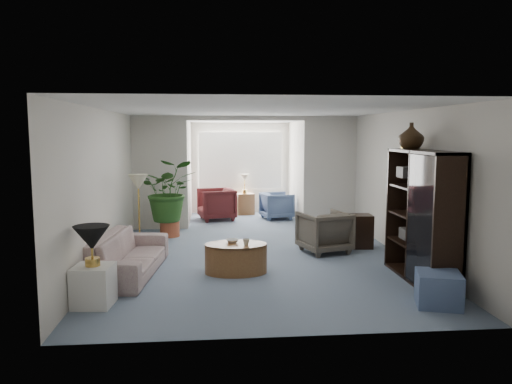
{
  "coord_description": "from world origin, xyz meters",
  "views": [
    {
      "loc": [
        -0.77,
        -7.89,
        2.13
      ],
      "look_at": [
        0.0,
        0.6,
        1.1
      ],
      "focal_mm": 34.56,
      "sensor_mm": 36.0,
      "label": 1
    }
  ],
  "objects": [
    {
      "name": "window_blinds",
      "position": [
        0.0,
        5.15,
        1.4
      ],
      "size": [
        2.2,
        0.02,
        1.5
      ],
      "primitive_type": "cube",
      "color": "white"
    },
    {
      "name": "wingback_chair",
      "position": [
        1.23,
        0.62,
        0.37
      ],
      "size": [
        0.99,
        1.0,
        0.74
      ],
      "primitive_type": "imported",
      "rotation": [
        0.0,
        0.0,
        3.43
      ],
      "color": "#5D554A",
      "rests_on": "ground"
    },
    {
      "name": "cabinet_urn",
      "position": [
        2.23,
        -0.68,
        2.08
      ],
      "size": [
        0.38,
        0.38,
        0.4
      ],
      "primitive_type": "imported",
      "color": "#332111",
      "rests_on": "entertainment_cabinet"
    },
    {
      "name": "ottoman",
      "position": [
        2.01,
        -2.23,
        0.21
      ],
      "size": [
        0.65,
        0.65,
        0.42
      ],
      "primitive_type": "cube",
      "rotation": [
        0.0,
        0.0,
        -0.3
      ],
      "color": "slate",
      "rests_on": "ground"
    },
    {
      "name": "sunroom_table",
      "position": [
        0.09,
        4.86,
        0.28
      ],
      "size": [
        0.51,
        0.44,
        0.55
      ],
      "primitive_type": "cube",
      "rotation": [
        0.0,
        0.0,
        0.21
      ],
      "color": "brown",
      "rests_on": "ground"
    },
    {
      "name": "side_table_dark",
      "position": [
        1.93,
        0.92,
        0.31
      ],
      "size": [
        0.54,
        0.44,
        0.62
      ],
      "primitive_type": "cube",
      "rotation": [
        0.0,
        0.0,
        -0.06
      ],
      "color": "black",
      "rests_on": "ground"
    },
    {
      "name": "framed_picture",
      "position": [
        2.46,
        -0.1,
        1.7
      ],
      "size": [
        0.04,
        0.5,
        0.4
      ],
      "primitive_type": "cube",
      "color": "#BDB297"
    },
    {
      "name": "back_header",
      "position": [
        0.0,
        3.0,
        2.45
      ],
      "size": [
        2.6,
        0.12,
        0.1
      ],
      "primitive_type": "cube",
      "color": "silver",
      "rests_on": "back_pier_left"
    },
    {
      "name": "floor_lamp",
      "position": [
        -2.08,
        1.02,
        1.25
      ],
      "size": [
        0.36,
        0.36,
        0.28
      ],
      "primitive_type": "cone",
      "color": "beige",
      "rests_on": "ground"
    },
    {
      "name": "back_pier_right",
      "position": [
        1.9,
        3.0,
        1.25
      ],
      "size": [
        1.2,
        0.12,
        2.5
      ],
      "primitive_type": "cube",
      "color": "silver",
      "rests_on": "ground"
    },
    {
      "name": "sofa",
      "position": [
        -2.04,
        -0.5,
        0.31
      ],
      "size": [
        1.03,
        2.17,
        0.61
      ],
      "primitive_type": "imported",
      "rotation": [
        0.0,
        0.0,
        1.47
      ],
      "color": "beige",
      "rests_on": "ground"
    },
    {
      "name": "entertainment_cabinet",
      "position": [
        2.23,
        -1.18,
        0.94
      ],
      "size": [
        0.45,
        1.69,
        1.88
      ],
      "primitive_type": "cube",
      "color": "black",
      "rests_on": "ground"
    },
    {
      "name": "sunroom_chair_maroon",
      "position": [
        -0.66,
        4.11,
        0.39
      ],
      "size": [
        1.0,
        0.98,
        0.78
      ],
      "primitive_type": "imported",
      "rotation": [
        0.0,
        0.0,
        -1.37
      ],
      "color": "#551D1F",
      "rests_on": "ground"
    },
    {
      "name": "shelf_clutter",
      "position": [
        2.18,
        -1.13,
        0.94
      ],
      "size": [
        0.3,
        1.13,
        1.06
      ],
      "color": "#3B3735",
      "rests_on": "entertainment_cabinet"
    },
    {
      "name": "table_lamp",
      "position": [
        -2.24,
        -1.85,
        0.85
      ],
      "size": [
        0.44,
        0.44,
        0.3
      ],
      "primitive_type": "cone",
      "color": "black",
      "rests_on": "end_table"
    },
    {
      "name": "sunroom_chair_blue",
      "position": [
        0.84,
        4.11,
        0.33
      ],
      "size": [
        0.85,
        0.84,
        0.66
      ],
      "primitive_type": "imported",
      "rotation": [
        0.0,
        0.0,
        1.78
      ],
      "color": "slate",
      "rests_on": "ground"
    },
    {
      "name": "floor",
      "position": [
        0.0,
        0.0,
        0.0
      ],
      "size": [
        6.0,
        6.0,
        0.0
      ],
      "primitive_type": "plane",
      "color": "gray",
      "rests_on": "ground"
    },
    {
      "name": "coffee_bowl",
      "position": [
        -0.46,
        -0.46,
        0.47
      ],
      "size": [
        0.21,
        0.21,
        0.05
      ],
      "primitive_type": "imported",
      "rotation": [
        0.0,
        0.0,
        0.1
      ],
      "color": "white",
      "rests_on": "coffee_table"
    },
    {
      "name": "plant_pot",
      "position": [
        -1.64,
        2.22,
        0.16
      ],
      "size": [
        0.4,
        0.4,
        0.32
      ],
      "primitive_type": "cylinder",
      "color": "#AE5132",
      "rests_on": "ground"
    },
    {
      "name": "sunroom_floor",
      "position": [
        0.0,
        4.1,
        0.0
      ],
      "size": [
        2.6,
        2.6,
        0.0
      ],
      "primitive_type": "plane",
      "color": "gray",
      "rests_on": "ground"
    },
    {
      "name": "end_table",
      "position": [
        -2.24,
        -1.85,
        0.25
      ],
      "size": [
        0.5,
        0.5,
        0.5
      ],
      "primitive_type": "cube",
      "rotation": [
        0.0,
        0.0,
        -0.1
      ],
      "color": "white",
      "rests_on": "ground"
    },
    {
      "name": "house_plant",
      "position": [
        -1.64,
        2.22,
        0.96
      ],
      "size": [
        1.15,
        1.0,
        1.28
      ],
      "primitive_type": "imported",
      "color": "#27541D",
      "rests_on": "plant_pot"
    },
    {
      "name": "window_pane",
      "position": [
        0.0,
        5.18,
        1.4
      ],
      "size": [
        2.2,
        0.02,
        1.5
      ],
      "primitive_type": "cube",
      "color": "white"
    },
    {
      "name": "coffee_table",
      "position": [
        -0.41,
        -0.56,
        0.23
      ],
      "size": [
        1.04,
        1.04,
        0.45
      ],
      "primitive_type": "cylinder",
      "rotation": [
        0.0,
        0.0,
        0.1
      ],
      "color": "brown",
      "rests_on": "ground"
    },
    {
      "name": "coffee_cup",
      "position": [
        -0.26,
        -0.66,
        0.5
      ],
      "size": [
        0.11,
        0.11,
        0.09
      ],
      "primitive_type": "imported",
      "rotation": [
        0.0,
        0.0,
        0.1
      ],
      "color": "beige",
      "rests_on": "coffee_table"
    },
    {
      "name": "back_pier_left",
      "position": [
        -1.9,
        3.0,
        1.25
      ],
      "size": [
        1.2,
        0.12,
        2.5
      ],
      "primitive_type": "cube",
      "color": "silver",
      "rests_on": "ground"
    }
  ]
}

